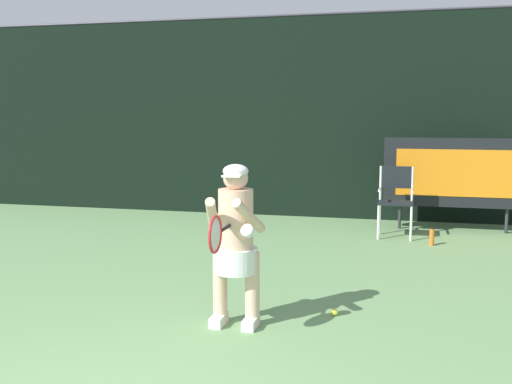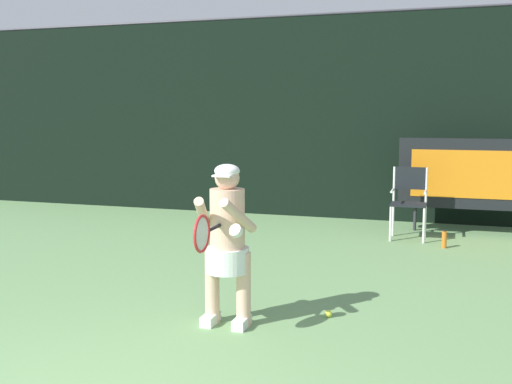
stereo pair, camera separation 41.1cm
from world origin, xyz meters
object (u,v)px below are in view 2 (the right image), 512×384
at_px(scoreboard, 471,174).
at_px(water_bottle, 444,239).
at_px(umpire_chair, 409,198).
at_px(tennis_player, 227,239).
at_px(tennis_racket, 203,233).
at_px(tennis_ball_loose, 328,314).

distance_m(scoreboard, water_bottle, 1.52).
xyz_separation_m(umpire_chair, water_bottle, (0.53, -0.52, -0.50)).
distance_m(tennis_player, tennis_racket, 0.53).
height_order(water_bottle, tennis_player, tennis_player).
relative_size(umpire_chair, tennis_player, 0.74).
bearing_deg(tennis_player, tennis_ball_loose, 29.38).
relative_size(tennis_racket, tennis_ball_loose, 8.85).
distance_m(water_bottle, tennis_ball_loose, 3.55).
xyz_separation_m(tennis_player, tennis_ball_loose, (0.83, 0.47, -0.75)).
bearing_deg(tennis_ball_loose, scoreboard, 73.91).
bearing_deg(tennis_player, scoreboard, 66.99).
distance_m(tennis_player, tennis_ball_loose, 1.21).
height_order(scoreboard, tennis_player, scoreboard).
distance_m(umpire_chair, tennis_ball_loose, 3.99).
bearing_deg(tennis_racket, umpire_chair, 67.08).
relative_size(scoreboard, tennis_racket, 3.65).
height_order(water_bottle, tennis_ball_loose, water_bottle).
relative_size(scoreboard, tennis_player, 1.52).
bearing_deg(water_bottle, tennis_racket, -112.62).
relative_size(water_bottle, tennis_racket, 0.44).
distance_m(scoreboard, umpire_chair, 1.18).
distance_m(scoreboard, tennis_racket, 6.02).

